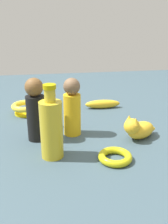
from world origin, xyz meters
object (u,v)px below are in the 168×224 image
Objects in this scene: banana at (103,104)px; person_figure_adult at (72,107)px; bottle_tall at (51,128)px; nail_polish_jar at (52,123)px; bowl at (26,107)px; cat_figurine at (138,129)px; bangle at (115,157)px; person_figure_child at (36,110)px.

banana is 0.79× the size of person_figure_adult.
banana is 0.46m from bottle_tall.
bowl reaches higher than nail_polish_jar.
cat_figurine is at bearing -38.10° from bowl.
bottle_tall is at bearing -92.52° from nail_polish_jar.
bangle is (0.16, -0.26, -0.01)m from nail_polish_jar.
bottle_tall reaches higher than person_figure_child.
bottle_tall reaches higher than banana.
cat_figurine is (0.28, -0.14, 0.02)m from nail_polish_jar.
banana is (-0.05, 0.32, -0.02)m from cat_figurine.
banana reaches higher than bangle.
bowl is at bearing 104.37° from bottle_tall.
bottle_tall is at bearing -118.27° from person_figure_adult.
nail_polish_jar is 0.13m from person_figure_child.
bottle_tall is (-0.24, -0.38, 0.07)m from banana.
bottle_tall is (0.04, -0.12, -0.01)m from person_figure_child.
person_figure_adult is at bearing 61.73° from bottle_tall.
person_figure_adult is at bearing 9.23° from person_figure_child.
cat_figurine is 0.34m from person_figure_child.
bowl is at bearing 122.61° from bangle.
bottle_tall is (-0.17, 0.05, 0.08)m from bangle.
bangle is at bearing -133.49° from cat_figurine.
banana is 0.40m from person_figure_child.
bangle is 0.47× the size of person_figure_child.
bowl is at bearing 101.31° from person_figure_child.
bottle_tall is (-0.01, -0.21, 0.07)m from nail_polish_jar.
bangle is at bearing -57.39° from bowl.
banana is (0.23, 0.18, 0.00)m from nail_polish_jar.
person_figure_adult is (0.17, -0.23, 0.07)m from bowl.
bowl is at bearing 126.86° from person_figure_adult.
bottle_tall reaches higher than nail_polish_jar.
person_figure_adult reaches higher than nail_polish_jar.
person_figure_adult reaches higher than banana.
person_figure_child is 0.96× the size of bottle_tall.
person_figure_child is (0.05, -0.25, 0.07)m from bowl.
person_figure_child is (-0.33, 0.05, 0.07)m from cat_figurine.
person_figure_adult is 0.12m from person_figure_child.
cat_figurine is at bearing -18.96° from person_figure_adult.
person_figure_child is (-0.05, -0.09, 0.08)m from nail_polish_jar.
cat_figurine is 0.17m from bangle.
cat_figurine is at bearing -9.10° from person_figure_child.
person_figure_adult is at bearing 161.04° from cat_figurine.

